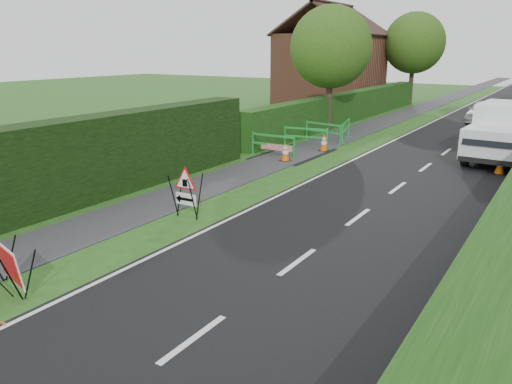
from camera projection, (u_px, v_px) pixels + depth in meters
The scene contains 23 objects.
ground at pixel (178, 253), 11.18m from camera, with size 120.00×120.00×0.00m, color #294C15.
road_surface at pixel (506, 108), 38.24m from camera, with size 6.00×90.00×0.02m, color black.
footpath at pixel (432, 104), 41.08m from camera, with size 2.00×90.00×0.02m, color #2D2D30.
hedge_west_near at pixel (40, 215), 13.77m from camera, with size 1.10×18.00×2.50m, color black.
hedge_west_far at pixel (348, 121), 31.59m from camera, with size 1.00×24.00×1.80m, color #14380F.
house_west at pixel (330, 68), 39.85m from camera, with size 7.50×7.40×7.88m.
tree_nw at pixel (331, 47), 26.90m from camera, with size 4.40×4.40×6.70m.
tree_fw at pixel (414, 43), 39.76m from camera, with size 4.80×4.80×7.24m.
red_rect_sign at pixel (9, 265), 9.31m from camera, with size 1.18×0.88×0.91m.
triangle_sign at pixel (184, 188), 13.28m from camera, with size 0.85×0.85×1.20m.
works_van at pixel (501, 131), 20.07m from camera, with size 2.20×5.10×2.28m.
traffic_cone_0 at pixel (500, 164), 18.10m from camera, with size 0.38×0.38×0.79m.
traffic_cone_1 at pixel (507, 153), 20.04m from camera, with size 0.38×0.38×0.79m.
traffic_cone_2 at pixel (500, 147), 21.08m from camera, with size 0.38×0.38×0.79m.
traffic_cone_3 at pixel (285, 152), 20.21m from camera, with size 0.38×0.38×0.79m.
traffic_cone_4 at pixel (324, 142), 22.19m from camera, with size 0.38×0.38×0.79m.
ped_barrier_0 at pixel (273, 143), 20.85m from camera, with size 2.06×0.37×1.00m.
ped_barrier_1 at pixel (306, 135), 22.68m from camera, with size 2.09×0.74×1.00m.
ped_barrier_2 at pixel (323, 130), 24.11m from camera, with size 2.09×0.71×1.00m.
ped_barrier_3 at pixel (346, 128), 24.69m from camera, with size 0.84×2.08×1.00m.
redwhite_plank at pixel (276, 158), 20.92m from camera, with size 1.50×0.04×0.25m, color red.
litter_can at pixel (3, 326), 8.27m from camera, with size 0.07×0.07×0.12m, color #BF7F4C.
hatchback_car at pixel (484, 111), 30.82m from camera, with size 1.59×3.95×1.35m, color silver.
Camera 1 is at (7.05, -7.79, 4.43)m, focal length 35.00 mm.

